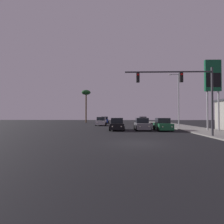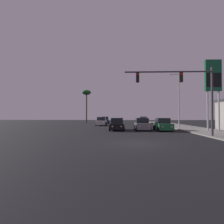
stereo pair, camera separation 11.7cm
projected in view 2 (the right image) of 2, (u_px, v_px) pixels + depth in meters
ground_plane at (138, 143)px, 12.84m from camera, size 120.00×120.00×0.00m
sidewalk_right at (203, 131)px, 22.50m from camera, size 5.00×60.00×0.12m
car_silver at (101, 122)px, 34.91m from camera, size 2.04×4.31×1.68m
car_black at (117, 125)px, 23.99m from camera, size 2.04×4.32×1.68m
car_blue at (105, 120)px, 44.15m from camera, size 2.04×4.33×1.68m
car_green at (163, 125)px, 23.38m from camera, size 2.04×4.33×1.68m
car_grey at (142, 125)px, 23.99m from camera, size 2.04×4.33×1.68m
car_red at (143, 120)px, 43.52m from camera, size 2.04×4.31×1.68m
traffic_light_mast at (186, 87)px, 16.62m from camera, size 8.37×0.36×6.50m
street_lamp at (178, 97)px, 29.40m from camera, size 1.74×0.24×9.00m
gas_station_sign at (213, 79)px, 22.23m from camera, size 2.00×0.42×9.00m
palm_tree_far at (87, 94)px, 47.29m from camera, size 2.40×2.40×8.87m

